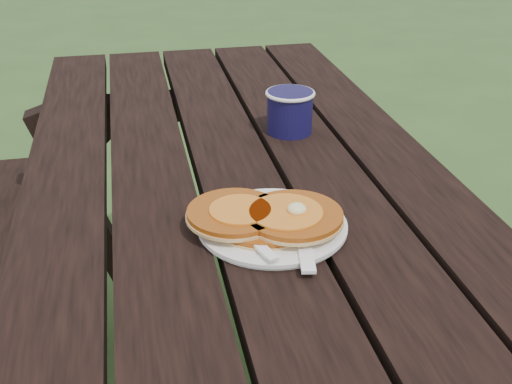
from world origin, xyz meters
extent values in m
cube|color=black|center=(0.00, 0.00, 0.73)|extent=(0.75, 1.80, 0.04)
cube|color=black|center=(0.55, 0.00, 0.43)|extent=(0.25, 1.80, 0.04)
cylinder|color=white|center=(0.02, -0.14, 0.76)|extent=(0.28, 0.28, 0.01)
cylinder|color=#A64D12|center=(0.00, -0.14, 0.77)|extent=(0.14, 0.14, 0.01)
cylinder|color=#A64D12|center=(-0.04, -0.12, 0.78)|extent=(0.14, 0.14, 0.01)
cylinder|color=#A64D12|center=(0.05, -0.15, 0.78)|extent=(0.15, 0.15, 0.01)
cylinder|color=#C36A1B|center=(0.03, -0.15, 0.79)|extent=(0.11, 0.11, 0.00)
ellipsoid|color=#F4E59E|center=(0.05, -0.15, 0.79)|extent=(0.03, 0.03, 0.02)
cube|color=white|center=(0.05, -0.19, 0.76)|extent=(0.05, 0.18, 0.00)
cylinder|color=#120E3A|center=(0.14, 0.23, 0.79)|extent=(0.09, 0.09, 0.09)
torus|color=white|center=(0.14, 0.23, 0.83)|extent=(0.10, 0.10, 0.01)
cylinder|color=black|center=(0.14, 0.23, 0.83)|extent=(0.08, 0.08, 0.01)
camera|label=1|loc=(-0.18, -0.95, 1.25)|focal=45.00mm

